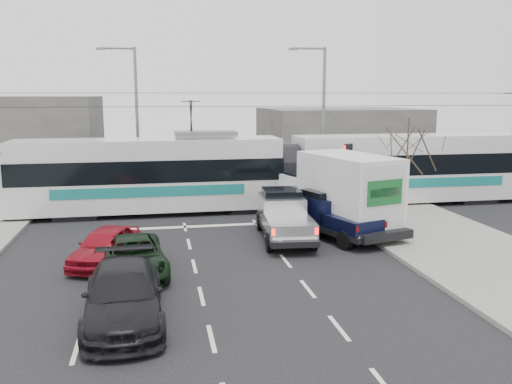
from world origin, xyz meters
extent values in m
plane|color=black|center=(0.00, 0.00, 0.00)|extent=(120.00, 120.00, 0.00)
cube|color=gray|center=(9.00, 0.00, 0.07)|extent=(6.00, 60.00, 0.15)
cube|color=#33302D|center=(0.00, 10.00, 0.01)|extent=(60.00, 1.60, 0.03)
cube|color=slate|center=(12.00, 24.00, 2.50)|extent=(12.00, 10.00, 5.00)
cylinder|color=#47382B|center=(7.60, 2.50, 1.52)|extent=(0.14, 0.14, 2.75)
cylinder|color=#47382B|center=(7.60, 2.50, 4.03)|extent=(0.07, 0.07, 2.25)
cylinder|color=black|center=(6.60, 6.50, 1.95)|extent=(0.12, 0.12, 3.60)
cube|color=black|center=(6.40, 6.50, 3.25)|extent=(0.28, 0.28, 0.95)
cylinder|color=#FF0C07|center=(6.25, 6.50, 3.55)|extent=(0.06, 0.20, 0.20)
cylinder|color=orange|center=(6.25, 6.50, 3.25)|extent=(0.06, 0.20, 0.20)
cylinder|color=#05330C|center=(6.25, 6.50, 2.95)|extent=(0.06, 0.20, 0.20)
cube|color=white|center=(6.58, 6.35, 2.45)|extent=(0.02, 0.30, 0.40)
cylinder|color=slate|center=(7.50, 14.00, 4.50)|extent=(0.20, 0.20, 9.00)
cylinder|color=slate|center=(6.50, 14.00, 8.90)|extent=(2.00, 0.14, 0.14)
cube|color=slate|center=(5.50, 14.00, 8.85)|extent=(0.55, 0.25, 0.14)
cylinder|color=slate|center=(-4.00, 16.00, 4.50)|extent=(0.20, 0.20, 9.00)
cylinder|color=slate|center=(-5.00, 16.00, 8.90)|extent=(2.00, 0.14, 0.14)
cube|color=slate|center=(-6.00, 16.00, 8.85)|extent=(0.55, 0.25, 0.14)
cylinder|color=black|center=(0.00, 10.00, 5.50)|extent=(60.00, 0.03, 0.03)
cylinder|color=black|center=(0.00, 10.00, 6.20)|extent=(60.00, 0.03, 0.03)
cube|color=silver|center=(-3.29, 9.39, 1.08)|extent=(13.55, 2.93, 1.64)
cube|color=black|center=(-3.29, 9.39, 2.35)|extent=(13.62, 2.96, 1.12)
cube|color=silver|center=(-3.29, 9.39, 3.36)|extent=(13.55, 2.82, 1.04)
cube|color=#16716D|center=(-3.28, 7.95, 1.38)|extent=(9.47, 0.09, 0.52)
cube|color=silver|center=(11.43, 9.49, 1.08)|extent=(13.55, 2.93, 1.64)
cube|color=black|center=(11.43, 9.49, 2.35)|extent=(13.62, 2.96, 1.12)
cube|color=silver|center=(11.43, 9.49, 3.36)|extent=(13.55, 2.82, 1.04)
cube|color=#16716D|center=(11.44, 8.06, 1.38)|extent=(9.47, 0.09, 0.52)
cylinder|color=black|center=(4.07, 9.44, 2.13)|extent=(1.07, 2.73, 2.72)
cube|color=slate|center=(-0.34, 9.41, 4.12)|extent=(3.16, 1.72, 0.26)
cube|color=black|center=(-6.96, 9.36, 0.19)|extent=(2.12, 2.43, 0.38)
cube|color=black|center=(1.86, 9.42, 0.19)|extent=(2.12, 2.43, 0.38)
cube|color=black|center=(6.28, 9.45, 0.19)|extent=(2.12, 2.43, 0.38)
cube|color=black|center=(15.10, 9.51, 0.19)|extent=(2.12, 2.43, 0.38)
cube|color=black|center=(2.38, 2.96, 0.52)|extent=(2.34, 5.61, 0.24)
cube|color=silver|center=(2.46, 3.95, 1.18)|extent=(2.04, 2.45, 1.09)
cube|color=black|center=(2.47, 4.04, 1.75)|extent=(1.74, 1.77, 0.52)
cube|color=silver|center=(2.57, 5.25, 0.96)|extent=(1.87, 1.13, 0.52)
cube|color=silver|center=(2.28, 1.76, 0.90)|extent=(2.05, 2.61, 0.61)
cube|color=silver|center=(2.16, 0.35, 0.64)|extent=(1.74, 0.32, 0.17)
cube|color=#FF0C07|center=(1.34, 0.52, 0.99)|extent=(0.14, 0.09, 0.26)
cube|color=#FF0C07|center=(3.00, 0.39, 0.99)|extent=(0.14, 0.09, 0.26)
cylinder|color=black|center=(1.66, 4.78, 0.38)|extent=(0.33, 0.77, 0.75)
cylinder|color=black|center=(3.39, 4.64, 0.38)|extent=(0.33, 0.77, 0.75)
cylinder|color=black|center=(1.37, 1.29, 0.38)|extent=(0.33, 0.77, 0.75)
cylinder|color=black|center=(3.10, 1.15, 0.38)|extent=(0.33, 0.77, 0.75)
cube|color=black|center=(5.11, 3.94, 0.56)|extent=(4.23, 7.49, 0.36)
cube|color=white|center=(4.40, 6.54, 1.42)|extent=(2.68, 2.26, 1.62)
cube|color=black|center=(4.36, 6.68, 2.03)|extent=(2.23, 1.62, 0.61)
cube|color=silver|center=(5.30, 3.26, 2.05)|extent=(3.63, 5.30, 2.99)
cube|color=silver|center=(5.94, 0.95, 2.05)|extent=(2.08, 0.62, 2.63)
cube|color=#145824|center=(5.95, 0.90, 2.29)|extent=(1.65, 0.47, 1.02)
cube|color=black|center=(6.00, 0.72, 0.46)|extent=(2.18, 0.82, 0.18)
cylinder|color=black|center=(3.48, 5.85, 0.46)|extent=(0.54, 0.96, 0.91)
cylinder|color=black|center=(5.55, 6.42, 0.46)|extent=(0.54, 0.96, 0.91)
cylinder|color=black|center=(4.61, 1.74, 0.51)|extent=(0.56, 1.06, 1.01)
cylinder|color=black|center=(6.67, 2.31, 0.51)|extent=(0.56, 1.06, 1.01)
cube|color=black|center=(4.59, 2.73, 0.51)|extent=(3.28, 4.99, 0.23)
cube|color=black|center=(4.29, 3.51, 1.17)|extent=(2.28, 2.44, 1.08)
cube|color=black|center=(4.26, 3.60, 1.73)|extent=(1.87, 1.83, 0.51)
cube|color=black|center=(3.89, 4.56, 0.95)|extent=(1.84, 1.37, 0.51)
cube|color=black|center=(4.96, 1.76, 0.89)|extent=(2.33, 2.57, 0.61)
cube|color=silver|center=(5.39, 0.63, 0.64)|extent=(1.55, 0.72, 0.17)
cube|color=#590505|center=(4.64, 0.44, 0.98)|extent=(0.15, 0.12, 0.26)
cube|color=#590505|center=(6.07, 0.99, 0.98)|extent=(0.15, 0.12, 0.26)
cylinder|color=black|center=(3.31, 3.84, 0.37)|extent=(0.51, 0.79, 0.75)
cylinder|color=black|center=(4.80, 4.41, 0.37)|extent=(0.51, 0.79, 0.75)
cylinder|color=black|center=(4.38, 1.04, 0.37)|extent=(0.51, 0.79, 0.75)
cylinder|color=black|center=(5.87, 1.61, 0.37)|extent=(0.51, 0.79, 0.75)
imported|color=black|center=(-3.80, -0.51, 0.63)|extent=(2.57, 4.76, 1.27)
imported|color=maroon|center=(-4.85, 0.90, 0.68)|extent=(2.82, 4.30, 1.36)
imported|color=black|center=(-3.93, -4.48, 0.75)|extent=(2.28, 5.22, 1.49)
camera|label=1|loc=(-2.95, -18.88, 6.12)|focal=38.00mm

